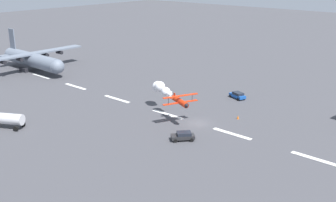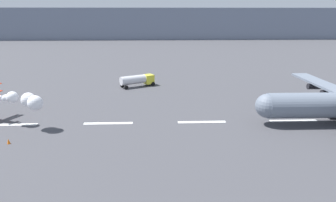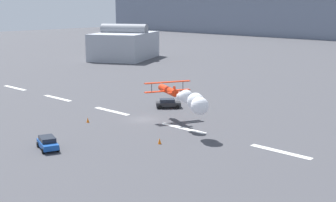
# 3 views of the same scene
# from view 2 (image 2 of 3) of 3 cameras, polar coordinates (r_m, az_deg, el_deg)

# --- Properties ---
(runway_stripe_5) EXTENTS (8.00, 0.90, 0.01)m
(runway_stripe_5) POSITION_cam_2_polar(r_m,az_deg,el_deg) (55.54, -27.23, -3.97)
(runway_stripe_5) COLOR white
(runway_stripe_5) RESTS_ON ground
(runway_stripe_6) EXTENTS (8.00, 0.90, 0.01)m
(runway_stripe_6) POSITION_cam_2_polar(r_m,az_deg,el_deg) (50.97, -11.18, -4.13)
(runway_stripe_6) COLOR white
(runway_stripe_6) RESTS_ON ground
(runway_stripe_7) EXTENTS (8.00, 0.90, 0.01)m
(runway_stripe_7) POSITION_cam_2_polar(r_m,az_deg,el_deg) (50.92, 6.37, -3.93)
(runway_stripe_7) COLOR white
(runway_stripe_7) RESTS_ON ground
(runway_stripe_8) EXTENTS (8.00, 0.90, 0.01)m
(runway_stripe_8) POSITION_cam_2_polar(r_m,az_deg,el_deg) (55.40, 22.47, -3.43)
(runway_stripe_8) COLOR white
(runway_stripe_8) RESTS_ON ground
(mountain_ridge_distant) EXTENTS (396.00, 16.00, 21.11)m
(mountain_ridge_distant) POSITION_cam_2_polar(r_m,az_deg,el_deg) (219.82, -10.83, 14.08)
(mountain_ridge_distant) COLOR slate
(mountain_ridge_distant) RESTS_ON ground
(stunt_biplane_red) EXTENTS (14.70, 9.56, 2.60)m
(stunt_biplane_red) POSITION_cam_2_polar(r_m,az_deg,el_deg) (52.76, -26.60, 0.33)
(stunt_biplane_red) COLOR red
(fuel_tanker_truck) EXTENTS (8.60, 6.33, 2.90)m
(fuel_tanker_truck) POSITION_cam_2_polar(r_m,az_deg,el_deg) (74.92, -5.72, 3.99)
(fuel_tanker_truck) COLOR yellow
(fuel_tanker_truck) RESTS_ON ground
(traffic_cone_far) EXTENTS (0.44, 0.44, 0.75)m
(traffic_cone_far) POSITION_cam_2_polar(r_m,az_deg,el_deg) (47.74, -27.80, -6.71)
(traffic_cone_far) COLOR orange
(traffic_cone_far) RESTS_ON ground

